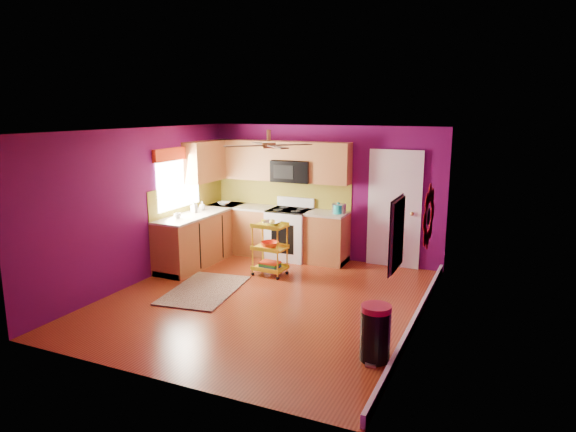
% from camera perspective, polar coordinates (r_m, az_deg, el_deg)
% --- Properties ---
extents(ground, '(5.00, 5.00, 0.00)m').
position_cam_1_polar(ground, '(7.74, -2.68, -9.32)').
color(ground, maroon).
rests_on(ground, ground).
extents(room_envelope, '(4.54, 5.04, 2.52)m').
position_cam_1_polar(room_envelope, '(7.30, -2.61, 2.68)').
color(room_envelope, '#5B0A4D').
rests_on(room_envelope, ground).
extents(lower_cabinets, '(2.81, 2.31, 0.94)m').
position_cam_1_polar(lower_cabinets, '(9.75, -4.95, -2.21)').
color(lower_cabinets, brown).
rests_on(lower_cabinets, ground).
extents(electric_range, '(0.76, 0.66, 1.13)m').
position_cam_1_polar(electric_range, '(9.70, 0.19, -1.94)').
color(electric_range, white).
rests_on(electric_range, ground).
extents(upper_cabinetry, '(2.80, 2.30, 1.26)m').
position_cam_1_polar(upper_cabinetry, '(9.77, -3.54, 5.98)').
color(upper_cabinetry, brown).
rests_on(upper_cabinetry, ground).
extents(left_window, '(0.08, 1.35, 1.08)m').
position_cam_1_polar(left_window, '(9.35, -12.09, 5.09)').
color(left_window, white).
rests_on(left_window, ground).
extents(panel_door, '(0.95, 0.11, 2.15)m').
position_cam_1_polar(panel_door, '(9.28, 11.73, 0.60)').
color(panel_door, white).
rests_on(panel_door, ground).
extents(right_wall_art, '(0.04, 2.74, 1.04)m').
position_cam_1_polar(right_wall_art, '(6.33, 14.05, -0.83)').
color(right_wall_art, black).
rests_on(right_wall_art, ground).
extents(ceiling_fan, '(1.01, 1.01, 0.26)m').
position_cam_1_polar(ceiling_fan, '(7.42, -2.14, 7.94)').
color(ceiling_fan, '#BF8C3F').
rests_on(ceiling_fan, ground).
extents(shag_rug, '(1.18, 1.69, 0.02)m').
position_cam_1_polar(shag_rug, '(8.21, -9.27, -8.11)').
color(shag_rug, black).
rests_on(shag_rug, ground).
extents(rolling_cart, '(0.57, 0.43, 0.98)m').
position_cam_1_polar(rolling_cart, '(8.71, -1.99, -3.41)').
color(rolling_cart, yellow).
rests_on(rolling_cart, ground).
extents(trash_can, '(0.40, 0.41, 0.65)m').
position_cam_1_polar(trash_can, '(5.99, 9.69, -12.68)').
color(trash_can, black).
rests_on(trash_can, ground).
extents(teal_kettle, '(0.18, 0.18, 0.21)m').
position_cam_1_polar(teal_kettle, '(9.27, 5.62, 0.78)').
color(teal_kettle, '#16AAA9').
rests_on(teal_kettle, lower_cabinets).
extents(toaster, '(0.22, 0.15, 0.18)m').
position_cam_1_polar(toaster, '(9.30, 5.68, 0.85)').
color(toaster, beige).
rests_on(toaster, lower_cabinets).
extents(soap_bottle_a, '(0.09, 0.10, 0.21)m').
position_cam_1_polar(soap_bottle_a, '(9.47, -10.41, 1.00)').
color(soap_bottle_a, '#EA3F72').
rests_on(soap_bottle_a, lower_cabinets).
extents(soap_bottle_b, '(0.13, 0.13, 0.16)m').
position_cam_1_polar(soap_bottle_b, '(9.68, -9.51, 1.13)').
color(soap_bottle_b, white).
rests_on(soap_bottle_b, lower_cabinets).
extents(counter_dish, '(0.24, 0.24, 0.06)m').
position_cam_1_polar(counter_dish, '(10.16, -7.12, 1.41)').
color(counter_dish, white).
rests_on(counter_dish, lower_cabinets).
extents(counter_cup, '(0.12, 0.12, 0.09)m').
position_cam_1_polar(counter_cup, '(9.02, -12.19, 0.01)').
color(counter_cup, white).
rests_on(counter_cup, lower_cabinets).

